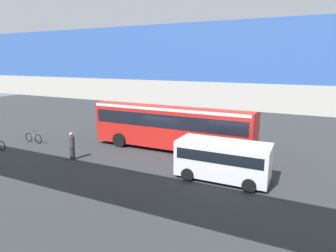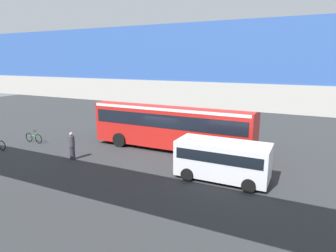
# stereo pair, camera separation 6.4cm
# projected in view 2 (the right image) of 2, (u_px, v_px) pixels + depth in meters

# --- Properties ---
(ground) EXTENTS (80.00, 80.00, 0.00)m
(ground) POSITION_uv_depth(u_px,v_px,m) (166.00, 149.00, 20.54)
(ground) COLOR #2D3033
(city_bus) EXTENTS (11.54, 2.85, 3.15)m
(city_bus) POSITION_uv_depth(u_px,v_px,m) (172.00, 123.00, 20.32)
(city_bus) COLOR red
(city_bus) RESTS_ON ground
(parked_van) EXTENTS (4.80, 2.17, 2.05)m
(parked_van) POSITION_uv_depth(u_px,v_px,m) (222.00, 158.00, 15.12)
(parked_van) COLOR silver
(parked_van) RESTS_ON ground
(bicycle_green) EXTENTS (1.77, 0.44, 0.96)m
(bicycle_green) POSITION_uv_depth(u_px,v_px,m) (34.00, 138.00, 22.19)
(bicycle_green) COLOR black
(bicycle_green) RESTS_ON ground
(pedestrian) EXTENTS (0.38, 0.38, 1.79)m
(pedestrian) POSITION_uv_depth(u_px,v_px,m) (72.00, 146.00, 18.29)
(pedestrian) COLOR #2D2D38
(pedestrian) RESTS_ON ground
(traffic_sign) EXTENTS (0.08, 0.60, 2.80)m
(traffic_sign) POSITION_uv_depth(u_px,v_px,m) (230.00, 119.00, 21.74)
(traffic_sign) COLOR slate
(traffic_sign) RESTS_ON ground
(lane_dash_leftmost) EXTENTS (2.00, 0.20, 0.01)m
(lane_dash_leftmost) POSITION_uv_depth(u_px,v_px,m) (232.00, 145.00, 21.51)
(lane_dash_leftmost) COLOR silver
(lane_dash_leftmost) RESTS_ON ground
(lane_dash_left) EXTENTS (2.00, 0.20, 0.01)m
(lane_dash_left) POSITION_uv_depth(u_px,v_px,m) (183.00, 139.00, 23.21)
(lane_dash_left) COLOR silver
(lane_dash_left) RESTS_ON ground
(lane_dash_centre) EXTENTS (2.00, 0.20, 0.01)m
(lane_dash_centre) POSITION_uv_depth(u_px,v_px,m) (141.00, 134.00, 24.92)
(lane_dash_centre) COLOR silver
(lane_dash_centre) RESTS_ON ground
(pedestrian_overpass) EXTENTS (27.28, 2.60, 6.88)m
(pedestrian_overpass) POSITION_uv_depth(u_px,v_px,m) (21.00, 93.00, 9.72)
(pedestrian_overpass) COLOR #B2ADA5
(pedestrian_overpass) RESTS_ON ground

